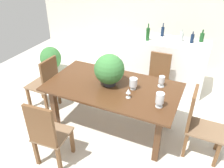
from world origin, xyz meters
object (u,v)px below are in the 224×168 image
at_px(wine_glass, 128,91).
at_px(kitchen_counter, 164,63).
at_px(chair_foot_end, 198,122).
at_px(crystal_vase_left, 162,81).
at_px(wine_bottle_amber, 202,37).
at_px(wine_bottle_clear, 163,31).
at_px(crystal_vase_center_near, 133,83).
at_px(flower_centerpiece, 109,70).
at_px(potted_plant_floor, 51,59).
at_px(dining_table, 113,92).
at_px(crystal_vase_right, 160,99).
at_px(chair_head_end, 46,82).
at_px(chair_far_right, 158,77).
at_px(wine_bottle_green, 148,34).
at_px(wine_bottle_dark, 192,38).
at_px(chair_near_left, 47,133).
at_px(wine_bottle_tall, 181,37).

distance_m(wine_glass, kitchen_counter, 1.87).
height_order(chair_foot_end, crystal_vase_left, chair_foot_end).
xyz_separation_m(wine_bottle_amber, wine_bottle_clear, (-0.75, 0.00, 0.01)).
height_order(crystal_vase_left, crystal_vase_center_near, crystal_vase_center_near).
bearing_deg(flower_centerpiece, potted_plant_floor, 150.70).
bearing_deg(wine_bottle_amber, dining_table, -118.49).
relative_size(chair_foot_end, crystal_vase_right, 4.83).
relative_size(chair_head_end, crystal_vase_right, 4.77).
xyz_separation_m(chair_foot_end, flower_centerpiece, (-1.32, 0.03, 0.48)).
bearing_deg(chair_head_end, chair_far_right, 122.67).
distance_m(crystal_vase_right, wine_bottle_green, 1.85).
bearing_deg(wine_bottle_dark, kitchen_counter, -171.76).
bearing_deg(wine_glass, flower_centerpiece, 151.18).
xyz_separation_m(dining_table, wine_bottle_green, (0.06, 1.49, 0.45)).
xyz_separation_m(kitchen_counter, wine_bottle_clear, (-0.15, 0.20, 0.59)).
height_order(chair_near_left, chair_head_end, chair_near_left).
distance_m(crystal_vase_center_near, wine_bottle_clear, 1.81).
xyz_separation_m(crystal_vase_left, wine_bottle_clear, (-0.40, 1.55, 0.21)).
height_order(chair_far_right, crystal_vase_left, chair_far_right).
relative_size(crystal_vase_center_near, wine_bottle_clear, 0.66).
height_order(wine_bottle_green, wine_bottle_dark, wine_bottle_green).
distance_m(crystal_vase_right, kitchen_counter, 1.93).
distance_m(flower_centerpiece, kitchen_counter, 1.76).
xyz_separation_m(dining_table, wine_bottle_clear, (0.25, 1.85, 0.42)).
bearing_deg(chair_near_left, crystal_vase_right, -149.98).
relative_size(crystal_vase_right, potted_plant_floor, 0.34).
relative_size(kitchen_counter, wine_bottle_amber, 7.03).
relative_size(chair_head_end, crystal_vase_center_near, 5.64).
xyz_separation_m(crystal_vase_left, wine_bottle_green, (-0.59, 1.20, 0.24)).
xyz_separation_m(chair_head_end, crystal_vase_left, (1.91, 0.29, 0.34)).
height_order(chair_foot_end, kitchen_counter, chair_foot_end).
bearing_deg(flower_centerpiece, dining_table, -22.80).
relative_size(wine_glass, wine_bottle_clear, 0.53).
relative_size(crystal_vase_right, wine_bottle_green, 0.63).
distance_m(crystal_vase_right, wine_glass, 0.44).
bearing_deg(dining_table, flower_centerpiece, 157.20).
distance_m(dining_table, crystal_vase_left, 0.74).
xyz_separation_m(chair_near_left, wine_bottle_tall, (1.08, 2.73, 0.53)).
distance_m(wine_bottle_tall, wine_bottle_dark, 0.20).
distance_m(dining_table, wine_glass, 0.42).
distance_m(kitchen_counter, potted_plant_floor, 2.54).
height_order(wine_bottle_dark, wine_bottle_clear, wine_bottle_clear).
bearing_deg(wine_bottle_green, dining_table, -92.12).
xyz_separation_m(crystal_vase_center_near, potted_plant_floor, (-2.39, 1.11, -0.55)).
height_order(chair_far_right, crystal_vase_right, crystal_vase_right).
xyz_separation_m(chair_far_right, potted_plant_floor, (-2.52, 0.15, -0.19)).
relative_size(wine_bottle_dark, potted_plant_floor, 0.36).
bearing_deg(crystal_vase_right, crystal_vase_center_near, 149.82).
bearing_deg(wine_bottle_tall, wine_bottle_green, -160.40).
xyz_separation_m(flower_centerpiece, potted_plant_floor, (-2.02, 1.14, -0.70)).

